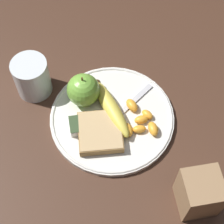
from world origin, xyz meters
TOP-DOWN VIEW (x-y plane):
  - ground_plane at (0.00, 0.00)m, footprint 3.00×3.00m
  - plate at (0.00, 0.00)m, footprint 0.27×0.27m
  - juice_glass at (-0.11, -0.16)m, footprint 0.08×0.08m
  - apple at (-0.06, -0.05)m, footprint 0.07×0.07m
  - banana at (-0.01, -0.00)m, footprint 0.16×0.08m
  - bread_slice at (0.04, -0.03)m, footprint 0.10×0.10m
  - fork at (0.00, 0.01)m, footprint 0.13×0.17m
  - jam_packet at (0.02, -0.08)m, footprint 0.04×0.03m
  - orange_segment_0 at (0.05, 0.08)m, footprint 0.04×0.02m
  - orange_segment_1 at (-0.02, 0.05)m, footprint 0.04×0.03m
  - orange_segment_2 at (0.02, 0.06)m, footprint 0.02×0.03m
  - orange_segment_3 at (0.04, 0.05)m, footprint 0.02×0.03m
  - orange_segment_4 at (0.01, 0.08)m, footprint 0.03×0.03m
  - orange_segment_5 at (0.04, 0.03)m, footprint 0.03×0.02m
  - condiment_caddy at (0.21, 0.13)m, footprint 0.07×0.07m

SIDE VIEW (x-z plane):
  - ground_plane at x=0.00m, z-range 0.00..0.00m
  - plate at x=0.00m, z-range 0.00..0.02m
  - fork at x=0.00m, z-range 0.01..0.02m
  - orange_segment_4 at x=0.01m, z-range 0.01..0.03m
  - orange_segment_3 at x=0.04m, z-range 0.01..0.03m
  - orange_segment_2 at x=0.02m, z-range 0.01..0.03m
  - orange_segment_5 at x=0.04m, z-range 0.01..0.03m
  - orange_segment_0 at x=0.05m, z-range 0.01..0.03m
  - orange_segment_1 at x=-0.02m, z-range 0.01..0.03m
  - jam_packet at x=0.02m, z-range 0.01..0.03m
  - bread_slice at x=0.04m, z-range 0.01..0.03m
  - banana at x=-0.01m, z-range 0.01..0.04m
  - juice_glass at x=-0.11m, z-range 0.00..0.09m
  - apple at x=-0.06m, z-range 0.01..0.09m
  - condiment_caddy at x=0.21m, z-range 0.00..0.10m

